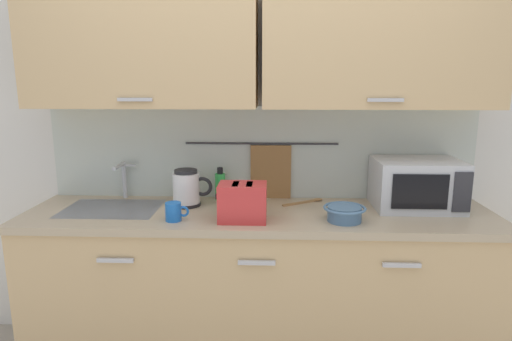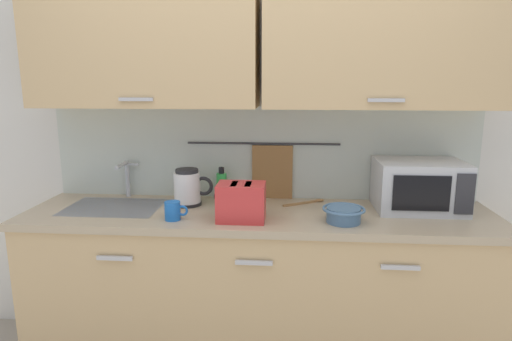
{
  "view_description": "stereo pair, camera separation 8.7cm",
  "coord_description": "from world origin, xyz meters",
  "px_view_note": "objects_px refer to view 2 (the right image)",
  "views": [
    {
      "loc": [
        0.08,
        -1.97,
        1.6
      ],
      "look_at": [
        -0.02,
        0.33,
        1.12
      ],
      "focal_mm": 30.67,
      "sensor_mm": 36.0,
      "label": 1
    },
    {
      "loc": [
        0.16,
        -1.96,
        1.6
      ],
      "look_at": [
        -0.02,
        0.33,
        1.12
      ],
      "focal_mm": 30.67,
      "sensor_mm": 36.0,
      "label": 2
    }
  ],
  "objects_px": {
    "electric_kettle": "(188,188)",
    "mug_near_sink": "(173,211)",
    "dish_soap_bottle": "(222,186)",
    "wooden_spoon": "(309,202)",
    "microwave": "(419,185)",
    "toaster": "(241,202)",
    "mixing_bowl": "(344,214)"
  },
  "relations": [
    {
      "from": "dish_soap_bottle",
      "to": "wooden_spoon",
      "type": "height_order",
      "value": "dish_soap_bottle"
    },
    {
      "from": "electric_kettle",
      "to": "microwave",
      "type": "bearing_deg",
      "value": 0.53
    },
    {
      "from": "electric_kettle",
      "to": "mug_near_sink",
      "type": "xyz_separation_m",
      "value": [
        -0.02,
        -0.27,
        -0.05
      ]
    },
    {
      "from": "mixing_bowl",
      "to": "wooden_spoon",
      "type": "height_order",
      "value": "mixing_bowl"
    },
    {
      "from": "electric_kettle",
      "to": "mug_near_sink",
      "type": "relative_size",
      "value": 1.89
    },
    {
      "from": "dish_soap_bottle",
      "to": "wooden_spoon",
      "type": "relative_size",
      "value": 0.79
    },
    {
      "from": "electric_kettle",
      "to": "dish_soap_bottle",
      "type": "distance_m",
      "value": 0.21
    },
    {
      "from": "wooden_spoon",
      "to": "mixing_bowl",
      "type": "bearing_deg",
      "value": -64.93
    },
    {
      "from": "toaster",
      "to": "dish_soap_bottle",
      "type": "bearing_deg",
      "value": 113.09
    },
    {
      "from": "mixing_bowl",
      "to": "toaster",
      "type": "relative_size",
      "value": 0.84
    },
    {
      "from": "microwave",
      "to": "toaster",
      "type": "height_order",
      "value": "microwave"
    },
    {
      "from": "dish_soap_bottle",
      "to": "wooden_spoon",
      "type": "xyz_separation_m",
      "value": [
        0.51,
        -0.03,
        -0.08
      ]
    },
    {
      "from": "microwave",
      "to": "dish_soap_bottle",
      "type": "height_order",
      "value": "microwave"
    },
    {
      "from": "microwave",
      "to": "electric_kettle",
      "type": "height_order",
      "value": "microwave"
    },
    {
      "from": "electric_kettle",
      "to": "toaster",
      "type": "bearing_deg",
      "value": -37.03
    },
    {
      "from": "toaster",
      "to": "wooden_spoon",
      "type": "relative_size",
      "value": 1.03
    },
    {
      "from": "dish_soap_bottle",
      "to": "microwave",
      "type": "bearing_deg",
      "value": -5.7
    },
    {
      "from": "microwave",
      "to": "wooden_spoon",
      "type": "bearing_deg",
      "value": 172.17
    },
    {
      "from": "mug_near_sink",
      "to": "toaster",
      "type": "xyz_separation_m",
      "value": [
        0.35,
        0.02,
        0.05
      ]
    },
    {
      "from": "mug_near_sink",
      "to": "toaster",
      "type": "bearing_deg",
      "value": 3.79
    },
    {
      "from": "mug_near_sink",
      "to": "mixing_bowl",
      "type": "xyz_separation_m",
      "value": [
        0.86,
        0.03,
        -0.0
      ]
    },
    {
      "from": "dish_soap_bottle",
      "to": "toaster",
      "type": "height_order",
      "value": "dish_soap_bottle"
    },
    {
      "from": "dish_soap_bottle",
      "to": "mug_near_sink",
      "type": "relative_size",
      "value": 1.63
    },
    {
      "from": "microwave",
      "to": "dish_soap_bottle",
      "type": "xyz_separation_m",
      "value": [
        -1.1,
        0.11,
        -0.05
      ]
    },
    {
      "from": "microwave",
      "to": "wooden_spoon",
      "type": "relative_size",
      "value": 1.84
    },
    {
      "from": "mixing_bowl",
      "to": "toaster",
      "type": "height_order",
      "value": "toaster"
    },
    {
      "from": "electric_kettle",
      "to": "dish_soap_bottle",
      "type": "height_order",
      "value": "electric_kettle"
    },
    {
      "from": "mug_near_sink",
      "to": "mixing_bowl",
      "type": "height_order",
      "value": "mug_near_sink"
    },
    {
      "from": "toaster",
      "to": "microwave",
      "type": "bearing_deg",
      "value": 15.46
    },
    {
      "from": "mug_near_sink",
      "to": "mixing_bowl",
      "type": "relative_size",
      "value": 0.56
    },
    {
      "from": "wooden_spoon",
      "to": "microwave",
      "type": "bearing_deg",
      "value": -7.83
    },
    {
      "from": "dish_soap_bottle",
      "to": "mixing_bowl",
      "type": "height_order",
      "value": "dish_soap_bottle"
    }
  ]
}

